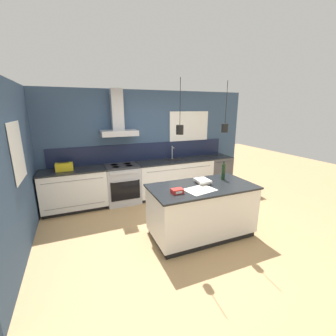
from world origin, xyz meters
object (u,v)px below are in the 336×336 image
at_px(bottle_on_island, 223,172).
at_px(yellow_toolbox, 64,167).
at_px(oven_range, 123,184).
at_px(red_supply_box, 177,191).
at_px(book_stack, 202,181).
at_px(dishwasher, 217,172).

relative_size(bottle_on_island, yellow_toolbox, 1.03).
xyz_separation_m(oven_range, red_supply_box, (0.44, -2.09, 0.49)).
distance_m(bottle_on_island, book_stack, 0.47).
distance_m(bottle_on_island, red_supply_box, 1.11).
xyz_separation_m(bottle_on_island, book_stack, (-0.46, -0.04, -0.11)).
relative_size(book_stack, yellow_toolbox, 0.86).
bearing_deg(dishwasher, red_supply_box, -136.40).
bearing_deg(red_supply_box, oven_range, 101.80).
bearing_deg(dishwasher, book_stack, -130.96).
height_order(bottle_on_island, book_stack, bottle_on_island).
bearing_deg(bottle_on_island, oven_range, 130.00).
distance_m(oven_range, yellow_toolbox, 1.31).
xyz_separation_m(oven_range, dishwasher, (2.63, 0.00, -0.00)).
relative_size(oven_range, red_supply_box, 5.02).
xyz_separation_m(bottle_on_island, red_supply_box, (-1.07, -0.30, -0.11)).
distance_m(dishwasher, red_supply_box, 3.07).
bearing_deg(yellow_toolbox, bottle_on_island, -33.62).
bearing_deg(book_stack, yellow_toolbox, 140.75).
relative_size(dishwasher, book_stack, 3.10).
xyz_separation_m(oven_range, book_stack, (1.04, -1.83, 0.49)).
bearing_deg(bottle_on_island, book_stack, -175.40).
distance_m(book_stack, yellow_toolbox, 2.89).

